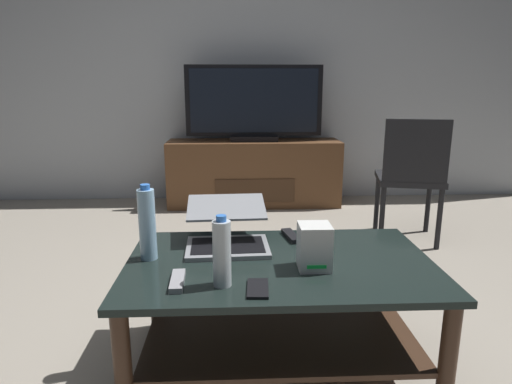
{
  "coord_description": "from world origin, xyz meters",
  "views": [
    {
      "loc": [
        -0.05,
        -1.9,
        1.13
      ],
      "look_at": [
        0.05,
        0.19,
        0.61
      ],
      "focal_mm": 31.14,
      "sensor_mm": 36.0,
      "label": 1
    }
  ],
  "objects": [
    {
      "name": "ground_plane",
      "position": [
        0.0,
        0.0,
        0.0
      ],
      "size": [
        7.68,
        7.68,
        0.0
      ],
      "primitive_type": "plane",
      "color": "#9E9384"
    },
    {
      "name": "media_cabinet",
      "position": [
        0.12,
        2.18,
        0.3
      ],
      "size": [
        1.59,
        0.44,
        0.6
      ],
      "color": "brown",
      "rests_on": "ground"
    },
    {
      "name": "back_wall",
      "position": [
        0.0,
        2.5,
        1.4
      ],
      "size": [
        6.4,
        0.12,
        2.8
      ],
      "primitive_type": "cube",
      "color": "silver",
      "rests_on": "ground"
    },
    {
      "name": "tv_remote",
      "position": [
        0.19,
        -0.06,
        0.47
      ],
      "size": [
        0.07,
        0.17,
        0.02
      ],
      "primitive_type": "cube",
      "rotation": [
        0.0,
        0.0,
        0.2
      ],
      "color": "black",
      "rests_on": "coffee_table"
    },
    {
      "name": "dining_chair",
      "position": [
        1.18,
        1.09,
        0.51
      ],
      "size": [
        0.52,
        0.52,
        0.89
      ],
      "color": "black",
      "rests_on": "ground"
    },
    {
      "name": "water_bottle_near",
      "position": [
        -0.39,
        -0.26,
        0.6
      ],
      "size": [
        0.07,
        0.07,
        0.3
      ],
      "color": "#99C6E5",
      "rests_on": "coffee_table"
    },
    {
      "name": "laptop",
      "position": [
        -0.09,
        -0.12,
        0.52
      ],
      "size": [
        0.35,
        0.41,
        0.17
      ],
      "color": "gray",
      "rests_on": "coffee_table"
    },
    {
      "name": "soundbar_remote",
      "position": [
        -0.25,
        -0.49,
        0.47
      ],
      "size": [
        0.05,
        0.16,
        0.02
      ],
      "primitive_type": "cube",
      "rotation": [
        0.0,
        0.0,
        0.04
      ],
      "color": "#99999E",
      "rests_on": "coffee_table"
    },
    {
      "name": "router_box",
      "position": [
        0.23,
        -0.38,
        0.54
      ],
      "size": [
        0.12,
        0.12,
        0.17
      ],
      "color": "white",
      "rests_on": "coffee_table"
    },
    {
      "name": "coffee_table",
      "position": [
        0.11,
        -0.31,
        0.32
      ],
      "size": [
        1.18,
        0.72,
        0.46
      ],
      "color": "black",
      "rests_on": "ground"
    },
    {
      "name": "television",
      "position": [
        0.12,
        2.16,
        0.93
      ],
      "size": [
        1.23,
        0.2,
        0.68
      ],
      "color": "black",
      "rests_on": "media_cabinet"
    },
    {
      "name": "water_bottle_far",
      "position": [
        -0.1,
        -0.51,
        0.57
      ],
      "size": [
        0.06,
        0.06,
        0.25
      ],
      "color": "silver",
      "rests_on": "coffee_table"
    },
    {
      "name": "cell_phone",
      "position": [
        0.02,
        -0.55,
        0.46
      ],
      "size": [
        0.08,
        0.14,
        0.01
      ],
      "primitive_type": "cube",
      "rotation": [
        0.0,
        0.0,
        -0.06
      ],
      "color": "black",
      "rests_on": "coffee_table"
    }
  ]
}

